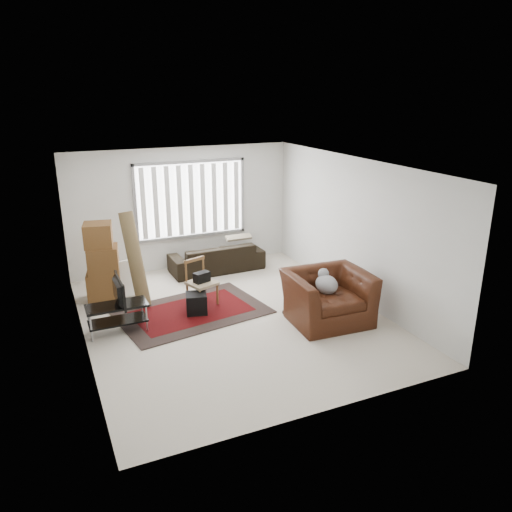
{
  "coord_description": "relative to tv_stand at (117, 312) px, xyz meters",
  "views": [
    {
      "loc": [
        -2.93,
        -7.54,
        3.87
      ],
      "look_at": [
        0.51,
        0.14,
        1.05
      ],
      "focal_mm": 35.0,
      "sensor_mm": 36.0,
      "label": 1
    }
  ],
  "objects": [
    {
      "name": "room",
      "position": [
        1.98,
        0.22,
        1.4
      ],
      "size": [
        6.0,
        6.02,
        2.71
      ],
      "color": "beige",
      "rests_on": "ground"
    },
    {
      "name": "persian_rug",
      "position": [
        1.35,
        0.24,
        -0.35
      ],
      "size": [
        2.83,
        2.11,
        0.02
      ],
      "color": "black",
      "rests_on": "ground"
    },
    {
      "name": "tv_stand",
      "position": [
        0.0,
        0.0,
        0.0
      ],
      "size": [
        0.99,
        0.45,
        0.5
      ],
      "color": "black",
      "rests_on": "ground"
    },
    {
      "name": "sofa",
      "position": [
        2.53,
        2.16,
        0.04
      ],
      "size": [
        2.08,
        0.93,
        0.79
      ],
      "primitive_type": "imported",
      "rotation": [
        0.0,
        0.0,
        3.16
      ],
      "color": "black",
      "rests_on": "ground"
    },
    {
      "name": "rolled_rug",
      "position": [
        0.54,
        1.03,
        0.53
      ],
      "size": [
        0.49,
        0.71,
        1.78
      ],
      "primitive_type": "cylinder",
      "rotation": [
        -0.23,
        0.0,
        0.38
      ],
      "color": "brown",
      "rests_on": "ground"
    },
    {
      "name": "armchair",
      "position": [
        3.42,
        -1.07,
        0.15
      ],
      "size": [
        1.44,
        1.27,
        1.02
      ],
      "rotation": [
        0.0,
        0.0,
        -0.06
      ],
      "color": "#3D1A0C",
      "rests_on": "ground"
    },
    {
      "name": "moving_boxes",
      "position": [
        0.01,
        1.52,
        0.35
      ],
      "size": [
        0.71,
        0.67,
        1.51
      ],
      "color": "brown",
      "rests_on": "ground"
    },
    {
      "name": "side_chair",
      "position": [
        1.63,
        0.48,
        0.13
      ],
      "size": [
        0.6,
        0.6,
        0.88
      ],
      "rotation": [
        0.0,
        0.0,
        0.33
      ],
      "color": "#8C785C",
      "rests_on": "ground"
    },
    {
      "name": "white_flatpack",
      "position": [
        0.32,
        1.5,
        -0.0
      ],
      "size": [
        0.59,
        0.32,
        0.71
      ],
      "primitive_type": "cube",
      "rotation": [
        -0.17,
        0.0,
        0.21
      ],
      "color": "silver",
      "rests_on": "ground"
    },
    {
      "name": "tv",
      "position": [
        0.0,
        -0.0,
        0.37
      ],
      "size": [
        0.1,
        0.8,
        0.46
      ],
      "primitive_type": "imported",
      "rotation": [
        0.0,
        0.0,
        1.57
      ],
      "color": "black",
      "rests_on": "tv_stand"
    },
    {
      "name": "subwoofer",
      "position": [
        1.42,
        0.15,
        -0.15
      ],
      "size": [
        0.44,
        0.44,
        0.36
      ],
      "primitive_type": "cube",
      "rotation": [
        0.0,
        0.0,
        -0.25
      ],
      "color": "black",
      "rests_on": "persian_rug"
    }
  ]
}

